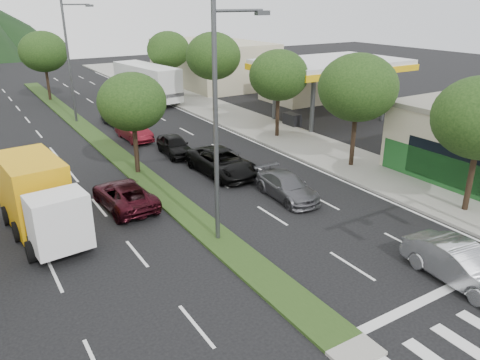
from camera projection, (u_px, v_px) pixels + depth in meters
ground at (345, 345)px, 14.49m from camera, size 160.00×160.00×0.00m
sidewalk_right at (247, 122)px, 40.40m from camera, size 5.00×90.00×0.15m
median at (93, 135)px, 36.62m from camera, size 1.60×56.00×0.12m
gas_canopy at (331, 67)px, 39.58m from camera, size 12.20×8.20×5.25m
bldg_right_far at (212, 63)px, 57.97m from camera, size 10.00×16.00×5.20m
tree_r_b at (358, 88)px, 28.07m from camera, size 4.80×4.80×6.94m
tree_r_c at (279, 75)px, 34.51m from camera, size 4.40×4.40×6.48m
tree_r_d at (213, 56)px, 42.26m from camera, size 5.00×5.00×7.17m
tree_r_e at (168, 50)px, 50.28m from camera, size 4.60×4.60×6.71m
tree_med_near at (132, 102)px, 27.13m from camera, size 4.00×4.00×6.02m
tree_med_far at (43, 52)px, 47.49m from camera, size 4.80×4.80×6.94m
streetlight_near at (220, 116)px, 18.90m from camera, size 2.60×0.25×10.00m
streetlight_mid at (71, 56)px, 38.68m from camera, size 2.60×0.25×10.00m
sedan_silver at (461, 265)px, 17.46m from camera, size 1.94×4.66×1.50m
suv_maroon at (124, 195)px, 23.88m from camera, size 2.41×4.91×1.34m
car_queue_a at (175, 145)px, 31.93m from camera, size 1.88×4.08×1.35m
car_queue_b at (287, 187)px, 25.00m from camera, size 2.06×4.54×1.29m
car_queue_c at (134, 131)px, 35.33m from camera, size 1.65×4.35×1.42m
car_queue_d at (222, 162)px, 28.36m from camera, size 2.63×5.55×1.53m
car_queue_e at (117, 117)px, 39.44m from camera, size 1.97×4.24×1.41m
box_truck at (39, 200)px, 21.06m from camera, size 3.10×6.90×3.31m
motorhome at (147, 82)px, 48.29m from camera, size 4.06×9.94×3.71m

